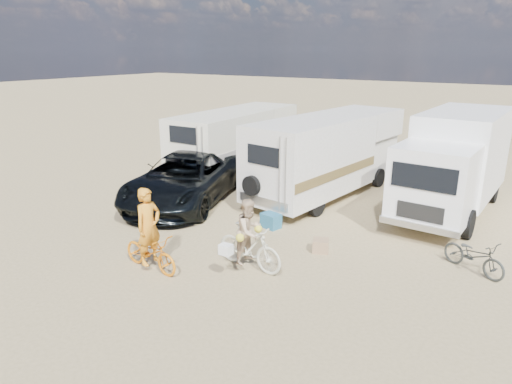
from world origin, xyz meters
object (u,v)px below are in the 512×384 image
Objects in this scene: cooler at (271,221)px; rv_main at (327,156)px; bike_woman at (249,247)px; crate at (321,246)px; dark_suv at (185,179)px; rider_man at (149,233)px; bike_man at (151,252)px; rider_woman at (249,238)px; bike_parked at (474,256)px; box_truck at (454,165)px; rv_left at (235,142)px.

rv_main is at bearing 103.47° from cooler.
crate is (1.05, 1.82, -0.39)m from bike_woman.
rider_man is at bearing -76.23° from dark_suv.
bike_man is 1.09× the size of rider_woman.
bike_man is at bearing -76.23° from dark_suv.
rider_woman is at bearing -56.52° from cooler.
rider_man reaches higher than bike_parked.
bike_man is at bearing 129.31° from bike_woman.
box_truck is 15.76× the size of crate.
dark_suv reaches higher than crate.
dark_suv is (0.81, -4.20, -0.49)m from rv_left.
crate is (1.97, -4.68, -1.26)m from rv_main.
bike_parked is at bearing -19.99° from dark_suv.
box_truck is 4.12× the size of bike_parked.
rv_left is 4.19× the size of bike_parked.
bike_man is (3.53, -8.58, -0.87)m from rv_left.
bike_woman is 2.75m from cooler.
bike_man is 4.05m from cooler.
crate is at bearing -110.52° from box_truck.
bike_man is 4.37m from crate.
bike_man reaches higher than crate.
rv_left is at bearing -179.31° from box_truck.
box_truck is 4.17× the size of rider_woman.
rv_main reaches higher than crate.
rv_main is 3.87× the size of bike_woman.
rv_main is 4.55× the size of rider_woman.
bike_parked is at bearing -54.22° from rider_woman.
dark_suv reaches higher than cooler.
rv_main is 7.92m from rider_man.
dark_suv is at bearing -173.62° from cooler.
rv_main reaches higher than rider_man.
bike_man is 0.93× the size of bike_woman.
box_truck reaches higher than rv_main.
cooler is (1.04, 3.90, -0.23)m from bike_man.
rider_woman is at bearing 95.12° from bike_woman.
crate is (5.74, -1.23, -0.66)m from dark_suv.
rider_man is 4.43m from crate.
bike_woman is at bearing -54.16° from rv_left.
cooler is at bearing -10.26° from rider_man.
bike_parked is at bearing 14.41° from crate.
dark_suv is at bearing -129.61° from rv_main.
crate is (1.05, 1.82, -0.63)m from rider_woman.
box_truck is at bearing 13.28° from rv_main.
rv_left is 9.13m from bike_woman.
box_truck is at bearing -20.16° from bike_woman.
crate is at bearing -30.13° from dark_suv.
bike_man is at bearing -68.99° from rv_left.
cooler is at bearing 24.98° from rider_woman.
rv_left is at bearing 178.65° from rv_main.
rv_main is at bearing -171.63° from box_truck.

